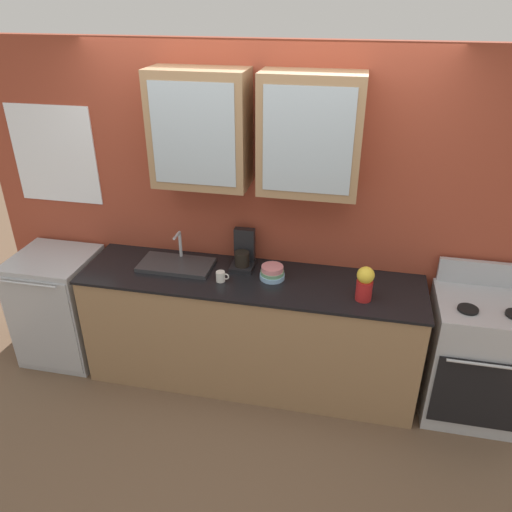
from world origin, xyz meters
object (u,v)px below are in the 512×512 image
(bowl_stack, at_px, (272,273))
(vase, at_px, (365,283))
(sink_faucet, at_px, (176,264))
(dishwasher, at_px, (61,306))
(coffee_maker, at_px, (243,253))
(stove_range, at_px, (474,358))
(cup_near_sink, at_px, (221,276))

(bowl_stack, xyz_separation_m, vase, (0.65, -0.15, 0.08))
(bowl_stack, relative_size, vase, 0.73)
(sink_faucet, distance_m, vase, 1.41)
(dishwasher, xyz_separation_m, coffee_maker, (1.52, 0.18, 0.57))
(stove_range, relative_size, coffee_maker, 3.82)
(stove_range, bearing_deg, cup_near_sink, -177.52)
(sink_faucet, distance_m, cup_near_sink, 0.41)
(bowl_stack, xyz_separation_m, coffee_maker, (-0.25, 0.14, 0.06))
(bowl_stack, bearing_deg, sink_faucet, 178.19)
(sink_faucet, height_order, coffee_maker, coffee_maker)
(cup_near_sink, height_order, dishwasher, cup_near_sink)
(cup_near_sink, bearing_deg, coffee_maker, 67.38)
(stove_range, relative_size, dishwasher, 1.19)
(stove_range, xyz_separation_m, coffee_maker, (-1.72, 0.18, 0.56))
(sink_faucet, bearing_deg, dishwasher, -176.38)
(bowl_stack, distance_m, vase, 0.67)
(dishwasher, bearing_deg, bowl_stack, 1.34)
(vase, xyz_separation_m, coffee_maker, (-0.90, 0.29, -0.02))
(cup_near_sink, xyz_separation_m, dishwasher, (-1.41, 0.08, -0.50))
(sink_faucet, xyz_separation_m, bowl_stack, (0.74, -0.02, 0.03))
(cup_near_sink, xyz_separation_m, coffee_maker, (0.11, 0.26, 0.07))
(cup_near_sink, distance_m, coffee_maker, 0.29)
(sink_faucet, bearing_deg, stove_range, -1.56)
(vase, xyz_separation_m, cup_near_sink, (-1.01, 0.03, -0.09))
(bowl_stack, distance_m, cup_near_sink, 0.37)
(sink_faucet, xyz_separation_m, coffee_maker, (0.50, 0.12, 0.09))
(vase, bearing_deg, cup_near_sink, 178.20)
(sink_faucet, height_order, vase, vase)
(stove_range, relative_size, vase, 4.48)
(vase, relative_size, coffee_maker, 0.85)
(vase, height_order, cup_near_sink, vase)
(stove_range, xyz_separation_m, cup_near_sink, (-1.83, -0.08, 0.49))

